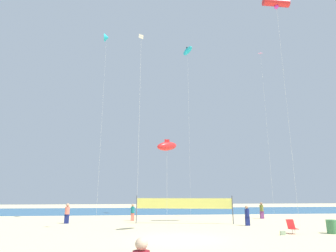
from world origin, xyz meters
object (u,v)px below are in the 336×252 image
object	(u,v)px
beachgoer_olive_shirt	(262,210)
beachgoer_navy_shirt	(247,215)
volleyball_net	(184,204)
kite_cyan_delta	(107,38)
kite_red_tube	(276,3)
beachgoer_teal_shirt	(133,212)
beach_handbag	(283,233)
kite_white_diamond	(141,48)
trash_barrel	(332,227)
beachgoer_coral_shirt	(67,213)
kite_cyan_inflatable	(188,51)
folding_beach_chair	(292,226)
kite_pink_diamond	(261,60)
kite_red_inflatable	(167,146)

from	to	relation	value
beachgoer_olive_shirt	beachgoer_navy_shirt	size ratio (longest dim) A/B	1.05
volleyball_net	kite_cyan_delta	xyz separation A→B (m)	(-8.07, 3.47, 18.16)
kite_red_tube	beachgoer_navy_shirt	bearing A→B (deg)	159.52
beachgoer_teal_shirt	beach_handbag	size ratio (longest dim) A/B	5.15
beachgoer_teal_shirt	kite_white_diamond	xyz separation A→B (m)	(0.37, -9.27, 12.70)
kite_white_diamond	trash_barrel	bearing A→B (deg)	-6.47
beachgoer_olive_shirt	beach_handbag	distance (m)	12.67
beachgoer_olive_shirt	volleyball_net	world-z (taller)	volleyball_net
beachgoer_coral_shirt	kite_cyan_inflatable	xyz separation A→B (m)	(12.63, 7.36, 20.73)
kite_cyan_delta	beachgoer_olive_shirt	bearing A→B (deg)	2.49
folding_beach_chair	kite_pink_diamond	xyz separation A→B (m)	(3.98, 10.29, 17.52)
beachgoer_teal_shirt	folding_beach_chair	distance (m)	14.87
volleyball_net	beach_handbag	distance (m)	9.36
beach_handbag	kite_cyan_inflatable	size ratio (longest dim) A/B	0.01
folding_beach_chair	kite_white_diamond	xyz separation A→B (m)	(-10.22, 1.16, 13.09)
kite_white_diamond	beachgoer_teal_shirt	bearing A→B (deg)	92.31
beachgoer_teal_shirt	beachgoer_navy_shirt	bearing A→B (deg)	121.00
beachgoer_olive_shirt	trash_barrel	distance (m)	11.69
trash_barrel	beach_handbag	xyz separation A→B (m)	(-3.62, -0.29, -0.31)
trash_barrel	kite_pink_diamond	bearing A→B (deg)	82.79
beachgoer_teal_shirt	kite_pink_diamond	world-z (taller)	kite_pink_diamond
volleyball_net	beach_handbag	world-z (taller)	volleyball_net
beachgoer_olive_shirt	kite_white_diamond	bearing A→B (deg)	-107.02
beachgoer_olive_shirt	trash_barrel	xyz separation A→B (m)	(-0.48, -11.67, -0.46)
kite_cyan_inflatable	kite_red_tube	bearing A→B (deg)	-62.29
beachgoer_teal_shirt	kite_pink_diamond	size ratio (longest dim) A/B	0.08
beachgoer_olive_shirt	folding_beach_chair	bearing A→B (deg)	-69.80
beachgoer_teal_shirt	beachgoer_coral_shirt	size ratio (longest dim) A/B	0.93
beach_handbag	beachgoer_teal_shirt	bearing A→B (deg)	131.10
beachgoer_navy_shirt	beach_handbag	world-z (taller)	beachgoer_navy_shirt
volleyball_net	beachgoer_teal_shirt	bearing A→B (deg)	144.30
beachgoer_navy_shirt	beach_handbag	bearing A→B (deg)	-172.88
trash_barrel	kite_cyan_delta	distance (m)	27.83
kite_red_tube	kite_pink_diamond	world-z (taller)	kite_red_tube
trash_barrel	kite_pink_diamond	world-z (taller)	kite_pink_diamond
folding_beach_chair	kite_cyan_inflatable	world-z (taller)	kite_cyan_inflatable
kite_red_tube	beachgoer_olive_shirt	bearing A→B (deg)	86.67
beach_handbag	kite_cyan_inflatable	distance (m)	27.22
beach_handbag	kite_pink_diamond	bearing A→B (deg)	65.49
kite_white_diamond	kite_cyan_inflatable	bearing A→B (deg)	66.23
kite_white_diamond	kite_red_tube	distance (m)	14.82
trash_barrel	kite_red_inflatable	distance (m)	12.32
trash_barrel	volleyball_net	bearing A→B (deg)	139.33
kite_red_inflatable	volleyball_net	bearing A→B (deg)	68.14
trash_barrel	kite_red_tube	bearing A→B (deg)	89.58
beachgoer_coral_shirt	volleyball_net	distance (m)	10.47
trash_barrel	kite_red_tube	world-z (taller)	kite_red_tube
beachgoer_olive_shirt	kite_cyan_inflatable	bearing A→B (deg)	-177.39
beachgoer_olive_shirt	trash_barrel	world-z (taller)	beachgoer_olive_shirt
trash_barrel	kite_cyan_delta	bearing A→B (deg)	146.87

